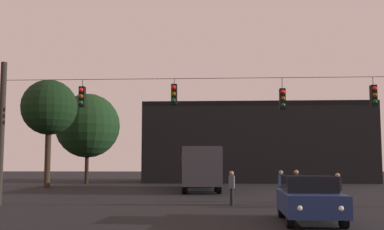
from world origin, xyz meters
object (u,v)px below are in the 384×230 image
(pedestrian_crossing_right, at_px, (232,186))
(tree_left_silhouette, at_px, (88,126))
(pedestrian_crossing_center, at_px, (338,189))
(pedestrian_near_bus, at_px, (296,185))
(city_bus, at_px, (199,164))
(tree_behind_building, at_px, (49,108))
(pedestrian_crossing_left, at_px, (281,184))
(car_near_right, at_px, (309,198))

(pedestrian_crossing_right, bearing_deg, tree_left_silhouette, 119.56)
(pedestrian_crossing_center, distance_m, pedestrian_near_bus, 2.13)
(pedestrian_crossing_center, bearing_deg, pedestrian_crossing_right, 165.24)
(city_bus, distance_m, pedestrian_crossing_center, 15.14)
(tree_behind_building, bearing_deg, pedestrian_near_bus, -41.53)
(pedestrian_crossing_left, bearing_deg, city_bus, 113.19)
(pedestrian_crossing_left, distance_m, pedestrian_crossing_right, 3.17)
(car_near_right, height_order, pedestrian_crossing_center, car_near_right)
(pedestrian_crossing_center, height_order, tree_left_silhouette, tree_left_silhouette)
(tree_left_silhouette, bearing_deg, pedestrian_near_bus, -54.83)
(pedestrian_near_bus, bearing_deg, pedestrian_crossing_center, -44.08)
(car_near_right, bearing_deg, city_bus, 103.01)
(tree_left_silhouette, bearing_deg, pedestrian_crossing_right, -60.44)
(tree_left_silhouette, xyz_separation_m, tree_behind_building, (-1.10, -7.74, 0.86))
(car_near_right, distance_m, pedestrian_crossing_center, 5.54)
(car_near_right, height_order, tree_left_silhouette, tree_left_silhouette)
(city_bus, height_order, pedestrian_near_bus, city_bus)
(car_near_right, distance_m, pedestrian_crossing_right, 6.70)
(pedestrian_crossing_left, xyz_separation_m, tree_left_silhouette, (-15.84, 21.55, 4.74))
(pedestrian_crossing_center, bearing_deg, pedestrian_near_bus, 135.92)
(pedestrian_crossing_right, height_order, tree_left_silhouette, tree_left_silhouette)
(city_bus, height_order, pedestrian_crossing_right, city_bus)
(city_bus, height_order, pedestrian_crossing_center, city_bus)
(car_near_right, distance_m, pedestrian_near_bus, 6.59)
(pedestrian_crossing_center, xyz_separation_m, tree_left_silhouette, (-17.87, 24.66, 4.78))
(pedestrian_crossing_center, distance_m, tree_behind_building, 26.03)
(pedestrian_crossing_center, bearing_deg, tree_behind_building, 138.26)
(pedestrian_crossing_center, bearing_deg, city_bus, 115.62)
(pedestrian_crossing_right, height_order, tree_behind_building, tree_behind_building)
(pedestrian_crossing_center, relative_size, pedestrian_near_bus, 0.93)
(city_bus, relative_size, pedestrian_crossing_center, 7.35)
(city_bus, bearing_deg, tree_left_silhouette, 135.75)
(pedestrian_crossing_center, height_order, pedestrian_near_bus, pedestrian_near_bus)
(pedestrian_crossing_center, xyz_separation_m, pedestrian_near_bus, (-1.53, 1.48, 0.07))
(pedestrian_crossing_left, relative_size, pedestrian_crossing_right, 1.00)
(pedestrian_crossing_left, bearing_deg, pedestrian_crossing_right, -143.00)
(car_near_right, bearing_deg, tree_behind_building, 127.30)
(tree_behind_building, bearing_deg, pedestrian_crossing_center, -41.74)
(car_near_right, relative_size, tree_behind_building, 0.50)
(pedestrian_crossing_center, height_order, tree_behind_building, tree_behind_building)
(pedestrian_crossing_left, relative_size, pedestrian_near_bus, 0.97)
(pedestrian_crossing_right, relative_size, tree_behind_building, 0.18)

